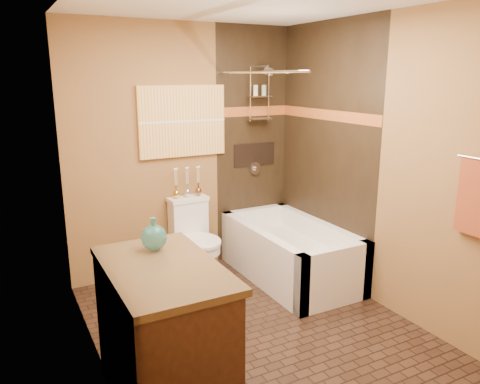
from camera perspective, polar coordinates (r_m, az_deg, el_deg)
floor at (r=3.92m, az=2.22°, el=-16.56°), size 3.00×3.00×0.00m
wall_left at (r=3.04m, az=-17.50°, el=-0.77°), size 0.02×3.00×2.50m
wall_right at (r=4.18m, az=16.80°, el=3.19°), size 0.02×3.00×2.50m
wall_back at (r=4.78m, az=-6.72°, el=5.02°), size 2.40×0.02×2.50m
wall_front at (r=2.33m, az=21.43°, el=-5.57°), size 2.40×0.02×2.50m
alcove_tile_back at (r=5.10m, az=1.49°, el=5.67°), size 0.85×0.01×2.50m
alcove_tile_right at (r=4.72m, az=10.32°, el=4.77°), size 0.01×1.50×2.50m
mosaic_band_back at (r=5.05m, az=1.58°, el=9.81°), size 0.85×0.01×0.10m
mosaic_band_right at (r=4.67m, az=10.42°, el=9.24°), size 0.01×1.50×0.10m
alcove_niche at (r=5.12m, az=1.76°, el=4.58°), size 0.50×0.01×0.25m
shower_fixtures at (r=4.97m, az=2.41°, el=10.27°), size 0.24×0.33×1.16m
curtain_rod at (r=4.22m, az=2.06°, el=14.40°), size 0.03×1.55×0.03m
towel_rust at (r=3.58m, az=26.56°, el=-0.60°), size 0.05×0.22×0.52m
sunset_painting at (r=4.71m, az=-7.04°, el=8.55°), size 0.90×0.04×0.70m
vanity_mirror at (r=2.56m, az=-15.76°, el=2.40°), size 0.01×1.00×0.90m
bathtub at (r=4.78m, az=6.07°, el=-7.82°), size 0.80×1.50×0.55m
toilet at (r=4.72m, az=-5.46°, el=-5.71°), size 0.41×0.60×0.79m
vanity at (r=3.01m, az=-9.26°, el=-16.88°), size 0.63×1.03×0.91m
teal_bottle at (r=3.02m, az=-10.47°, el=-5.05°), size 0.21×0.21×0.26m
bud_vases at (r=4.73m, az=-6.45°, el=1.29°), size 0.30×0.06×0.30m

